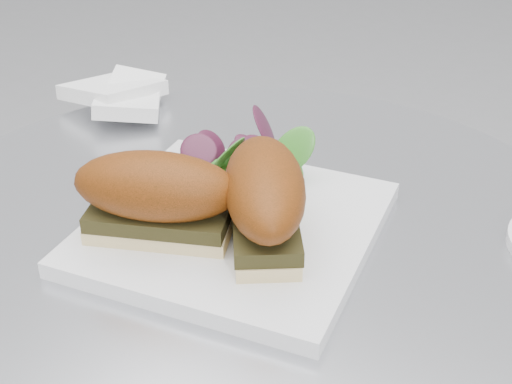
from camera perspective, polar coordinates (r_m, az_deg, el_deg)
plate at (r=0.66m, az=-1.77°, el=-2.84°), size 0.28×0.28×0.02m
sandwich_left at (r=0.62m, az=-7.97°, el=-0.25°), size 0.16×0.11×0.08m
sandwich_right at (r=0.61m, az=0.69°, el=-0.30°), size 0.14×0.17×0.08m
salad at (r=0.70m, az=-0.69°, el=2.64°), size 0.10×0.10×0.05m
napkin at (r=0.91m, az=-10.78°, el=6.85°), size 0.18×0.18×0.02m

